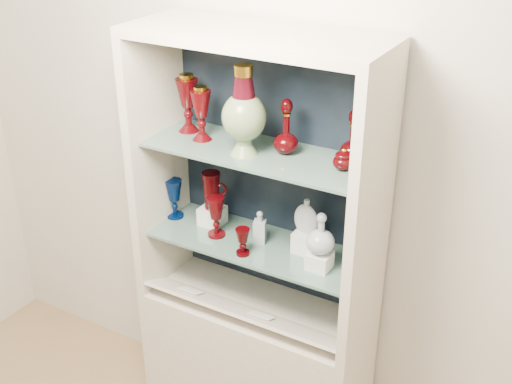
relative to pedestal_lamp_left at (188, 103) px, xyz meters
The scene contains 29 objects.
wall_back 0.44m from the pedestal_lamp_left, 23.37° to the left, with size 3.50×0.02×2.80m, color beige.
cabinet_base 1.27m from the pedestal_lamp_left, 10.08° to the right, with size 1.00×0.40×0.75m, color beige.
cabinet_back_panel 0.47m from the pedestal_lamp_left, 19.24° to the left, with size 0.98×0.02×1.15m, color black.
cabinet_side_left 0.30m from the pedestal_lamp_left, 151.74° to the right, with size 0.04×0.40×1.15m, color beige.
cabinet_side_right 0.88m from the pedestal_lamp_left, ahead, with size 0.04×0.40×1.15m, color beige.
cabinet_top_cap 0.49m from the pedestal_lamp_left, 10.08° to the right, with size 1.00×0.40×0.04m, color beige.
shelf_lower 0.66m from the pedestal_lamp_left, ahead, with size 0.92×0.34×0.01m, color slate.
shelf_upper 0.39m from the pedestal_lamp_left, ahead, with size 0.92×0.34×0.01m, color slate.
label_ledge 0.91m from the pedestal_lamp_left, 25.77° to the right, with size 0.92×0.18×0.01m, color beige.
label_card_0 0.93m from the pedestal_lamp_left, 21.15° to the right, with size 0.10×0.07×0.00m, color white.
label_card_1 0.82m from the pedestal_lamp_left, 61.58° to the right, with size 0.10×0.07×0.00m, color white.
pedestal_lamp_left is the anchor object (origin of this frame).
pedestal_lamp_right 0.11m from the pedestal_lamp_left, 26.77° to the right, with size 0.09×0.09×0.22m, color #480508, non-canonical shape.
enamel_urn 0.34m from the pedestal_lamp_left, 15.91° to the right, with size 0.17×0.17×0.35m, color #124B29, non-canonical shape.
ruby_decanter_a 0.46m from the pedestal_lamp_left, ahead, with size 0.10×0.10×0.25m, color #3A0204, non-canonical shape.
ruby_decanter_b 0.71m from the pedestal_lamp_left, ahead, with size 0.09×0.09×0.21m, color #3A0204, non-canonical shape.
lidded_bowl 0.72m from the pedestal_lamp_left, ahead, with size 0.08×0.08×0.09m, color #3A0204, non-canonical shape.
cobalt_goblet 0.46m from the pedestal_lamp_left, 160.22° to the right, with size 0.08×0.08×0.18m, color #00113B, non-canonical shape.
ruby_goblet_tall 0.49m from the pedestal_lamp_left, 23.85° to the right, with size 0.08×0.08×0.18m, color #480508, non-canonical shape.
ruby_goblet_small 0.61m from the pedestal_lamp_left, 23.31° to the right, with size 0.06×0.06×0.12m, color #3A0204, non-canonical shape.
riser_ruby_pitcher 0.51m from the pedestal_lamp_left, ahead, with size 0.10×0.10×0.08m, color silver.
ruby_pitcher 0.39m from the pedestal_lamp_left, ahead, with size 0.13×0.08×0.17m, color #480508, non-canonical shape.
clear_square_bottle 0.59m from the pedestal_lamp_left, ahead, with size 0.05×0.05×0.15m, color #9DA8B5, non-canonical shape.
riser_flat_flask 0.75m from the pedestal_lamp_left, ahead, with size 0.09×0.09×0.09m, color silver.
flat_flask 0.67m from the pedestal_lamp_left, ahead, with size 0.11×0.04×0.15m, color silver, non-canonical shape.
riser_clear_round_decanter 0.84m from the pedestal_lamp_left, ahead, with size 0.09×0.09×0.07m, color silver.
clear_round_decanter 0.77m from the pedestal_lamp_left, ahead, with size 0.11×0.11×0.17m, color #9DA8B5, non-canonical shape.
riser_cameo_medallion 0.94m from the pedestal_lamp_left, ahead, with size 0.08×0.08×0.10m, color silver.
cameo_medallion 0.89m from the pedestal_lamp_left, ahead, with size 0.10×0.04×0.12m, color black, non-canonical shape.
Camera 1 is at (1.13, -0.46, 2.46)m, focal length 45.00 mm.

